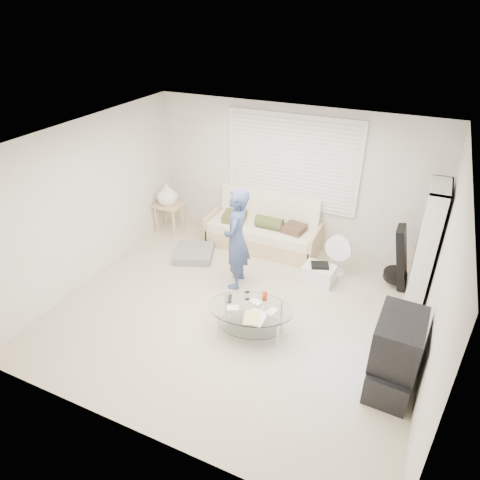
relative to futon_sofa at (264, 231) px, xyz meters
The scene contains 13 objects.
ground 1.93m from the futon_sofa, 79.62° to the right, with size 5.00×5.00×0.00m, color tan.
room_shell 1.94m from the futon_sofa, 76.18° to the right, with size 5.02×4.52×2.51m.
window_blinds 1.32m from the futon_sofa, 43.78° to the left, with size 2.32×0.08×1.62m.
futon_sofa is the anchor object (origin of this frame).
grey_floor_pillow 1.31m from the futon_sofa, 138.34° to the right, with size 0.64×0.64×0.14m, color slate.
side_table 1.93m from the futon_sofa, behind, with size 0.50×0.40×0.98m.
bookshelf 2.74m from the futon_sofa, ahead, with size 0.28×0.75×1.77m.
guitar_case 2.38m from the futon_sofa, ahead, with size 0.37×0.37×1.01m.
floor_fan 1.46m from the futon_sofa, 12.73° to the right, with size 0.44×0.29×0.72m.
storage_bin 1.41m from the futon_sofa, 28.97° to the right, with size 0.51×0.38×0.34m.
tv_unit 3.46m from the futon_sofa, 42.75° to the right, with size 0.52×0.91×0.97m.
coffee_table 2.33m from the futon_sofa, 72.34° to the right, with size 1.27×0.96×0.54m.
standing_person 1.36m from the futon_sofa, 87.67° to the right, with size 0.59×0.39×1.62m, color navy.
Camera 1 is at (2.08, -4.44, 4.00)m, focal length 32.00 mm.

